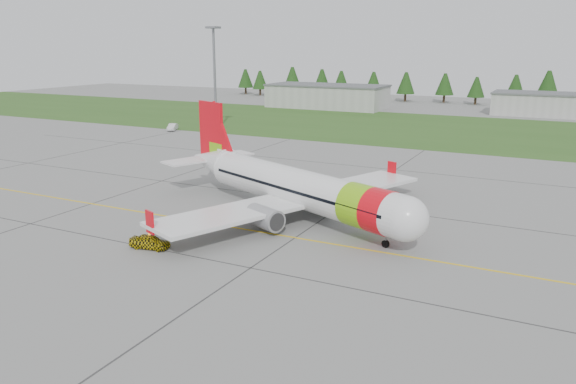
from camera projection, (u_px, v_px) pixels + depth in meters
The scene contains 10 objects.
ground at pixel (151, 248), 48.37m from camera, with size 320.00×320.00×0.00m, color gray.
aircraft at pixel (296, 188), 56.41m from camera, with size 33.06×31.40×10.52m.
follow_me_car at pixel (149, 229), 47.84m from camera, with size 1.43×1.21×3.55m, color yellow.
service_van at pixel (172, 120), 114.40m from camera, with size 1.46×1.38×4.20m, color silver.
grass_strip at pixel (406, 127), 119.19m from camera, with size 320.00×50.00×0.03m, color #30561E.
taxi_guideline at pixel (204, 222), 55.28m from camera, with size 120.00×0.25×0.02m, color gold.
hangar_west at pixel (327, 97), 155.67m from camera, with size 32.00×14.00×6.00m, color #A8A8A3.
hangar_east at pixel (545, 105), 138.74m from camera, with size 24.00×12.00×5.20m, color #A8A8A3.
floodlight_mast at pixel (215, 82), 109.86m from camera, with size 0.50×0.50×20.00m, color slate.
treeline at pixel (457, 87), 166.29m from camera, with size 160.00×8.00×10.00m, color #1C3F14, non-canonical shape.
Camera 1 is at (31.11, -35.33, 16.96)m, focal length 35.00 mm.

